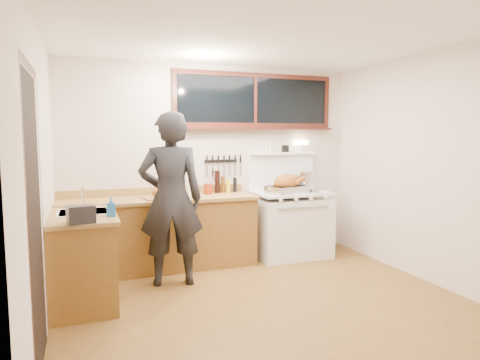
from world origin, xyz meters
name	(u,v)px	position (x,y,z in m)	size (l,w,h in m)	color
ground_plane	(265,303)	(0.00, 0.00, -0.01)	(4.00, 3.50, 0.02)	brown
room_shell	(266,137)	(0.00, 0.00, 1.65)	(4.10, 3.60, 2.65)	beige
counter_back	(159,233)	(-0.80, 1.45, 0.45)	(2.44, 0.64, 1.00)	brown
counter_left	(83,258)	(-1.70, 0.62, 0.45)	(0.64, 1.09, 0.90)	brown
sink_unit	(84,218)	(-1.68, 0.70, 0.85)	(0.50, 0.45, 0.37)	white
vintage_stove	(290,222)	(1.00, 1.41, 0.47)	(1.02, 0.74, 1.60)	white
back_window	(256,107)	(0.60, 1.72, 2.06)	(2.32, 0.13, 0.77)	black
left_doorway	(36,219)	(-1.99, -0.55, 1.09)	(0.02, 1.04, 2.17)	black
knife_strip	(222,162)	(0.12, 1.73, 1.31)	(0.52, 0.03, 0.28)	black
man	(171,199)	(-0.76, 0.86, 0.97)	(0.77, 0.57, 1.93)	black
soap_bottle	(111,207)	(-1.43, 0.39, 0.99)	(0.09, 0.09, 0.18)	#225EAA
toaster	(81,214)	(-1.70, 0.16, 0.98)	(0.25, 0.20, 0.16)	black
cutting_board	(162,194)	(-0.78, 1.38, 0.95)	(0.47, 0.38, 0.14)	olive
roast_turkey	(287,185)	(0.88, 1.29, 1.00)	(0.55, 0.46, 0.26)	silver
stockpot	(306,181)	(1.27, 1.48, 1.03)	(0.32, 0.32, 0.27)	silver
saucepan	(281,185)	(0.96, 1.64, 0.96)	(0.22, 0.30, 0.12)	silver
pot_lid	(311,192)	(1.21, 1.22, 0.91)	(0.25, 0.25, 0.04)	silver
coffee_tin	(208,189)	(-0.13, 1.55, 0.97)	(0.12, 0.11, 0.14)	maroon
pitcher	(190,189)	(-0.38, 1.57, 0.98)	(0.11, 0.11, 0.16)	white
bottle_cluster	(223,184)	(0.10, 1.63, 1.02)	(0.31, 0.07, 0.30)	black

